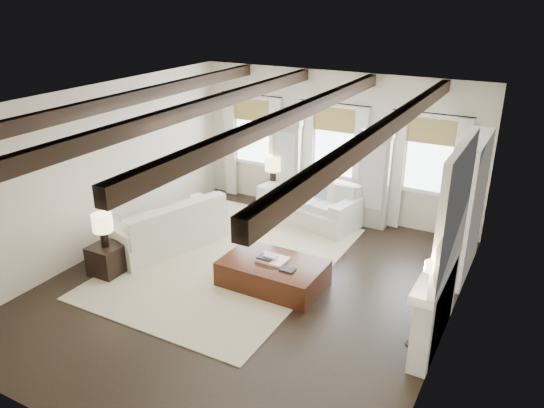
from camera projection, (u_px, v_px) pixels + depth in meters
The scene contains 16 objects.
ground at pixel (249, 287), 9.17m from camera, with size 7.50×7.50×0.00m, color black.
room_shell at pixel (313, 176), 8.85m from camera, with size 6.54×7.54×3.22m.
area_rug at pixel (230, 260), 10.04m from camera, with size 3.58×5.04×0.02m, color #C0B692.
sofa_back at pixel (310, 204), 11.68m from camera, with size 2.36×1.42×0.95m.
sofa_left at pixel (170, 229), 10.42m from camera, with size 1.68×2.48×0.98m.
ottoman at pixel (273, 273), 9.15m from camera, with size 1.74×1.09×0.46m, color black.
tray at pixel (273, 259), 9.09m from camera, with size 0.50×0.38×0.04m, color white.
book_lower at pixel (265, 257), 9.07m from camera, with size 0.26×0.20×0.04m, color #262628.
book_upper at pixel (271, 256), 9.06m from camera, with size 0.22×0.17×0.03m, color beige.
book_loose at pixel (288, 270), 8.77m from camera, with size 0.24×0.18×0.03m, color #262628.
side_table_front at pixel (107, 260), 9.51m from camera, with size 0.55×0.55×0.55m, color black.
lamp_front at pixel (103, 225), 9.25m from camera, with size 0.36×0.36×0.62m.
side_table_back at pixel (273, 196), 12.33m from camera, with size 0.42×0.42×0.62m, color black.
lamp_back at pixel (273, 165), 12.04m from camera, with size 0.37×0.37×0.64m.
candlestick_near at pixel (414, 324), 7.55m from camera, with size 0.17×0.17×0.85m.
candlestick_far at pixel (420, 314), 7.89m from camera, with size 0.14×0.14×0.72m.
Camera 1 is at (4.16, -6.78, 4.80)m, focal length 35.00 mm.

